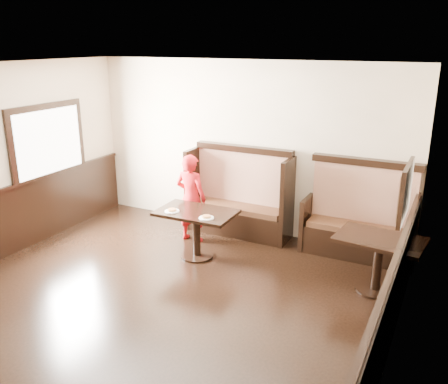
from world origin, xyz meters
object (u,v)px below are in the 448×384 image
Objects in this scene: booth_main at (240,202)px; table_main at (196,222)px; child at (191,198)px; table_neighbor at (379,252)px; booth_neighbor at (359,224)px.

booth_main is 1.17m from table_main.
child reaches higher than table_main.
table_main is 1.02× the size of table_neighbor.
table_main is at bearing 127.63° from child.
child is (-2.50, -0.65, 0.23)m from booth_neighbor.
booth_main and booth_neighbor have the same top height.
table_main is 2.56m from table_neighbor.
booth_neighbor reaches higher than table_main.
table_main is 0.81× the size of child.
child is at bearing -130.17° from booth_main.
booth_main is 1.06× the size of booth_neighbor.
child is at bearing -165.43° from booth_neighbor.
child is (-0.39, 0.51, 0.16)m from table_main.
booth_main reaches higher than table_main.
table_neighbor is (2.55, 0.16, -0.00)m from table_main.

